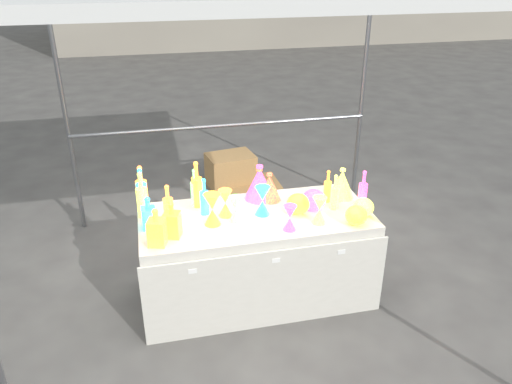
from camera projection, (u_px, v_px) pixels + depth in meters
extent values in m
plane|color=#64615C|center=(256.00, 293.00, 4.21)|extent=(80.00, 80.00, 0.00)
cylinder|color=gray|center=(65.00, 116.00, 4.69)|extent=(0.04, 0.04, 2.40)
cylinder|color=gray|center=(362.00, 97.00, 5.30)|extent=(0.04, 0.04, 2.40)
cylinder|color=gray|center=(224.00, 126.00, 5.06)|extent=(3.00, 0.04, 0.04)
cube|color=silver|center=(256.00, 256.00, 4.04)|extent=(1.80, 0.80, 0.75)
cube|color=silver|center=(268.00, 290.00, 3.70)|extent=(1.84, 0.02, 0.68)
cube|color=white|center=(193.00, 271.00, 3.46)|extent=(0.06, 0.00, 0.03)
cube|color=white|center=(276.00, 261.00, 3.58)|extent=(0.06, 0.00, 0.03)
cube|color=white|center=(341.00, 252.00, 3.68)|extent=(0.06, 0.00, 0.03)
cube|color=#B1844F|center=(231.00, 170.00, 6.05)|extent=(0.61, 0.48, 0.40)
cube|color=#B1844F|center=(249.00, 185.00, 6.06)|extent=(0.73, 0.53, 0.06)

